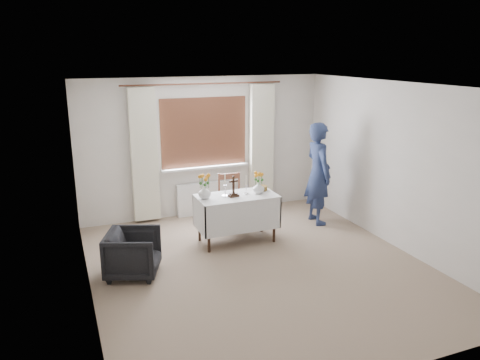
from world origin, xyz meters
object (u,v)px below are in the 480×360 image
at_px(armchair, 133,253).
at_px(person, 318,173).
at_px(wooden_cross, 233,186).
at_px(altar_table, 237,219).
at_px(wooden_chair, 232,201).
at_px(flower_vase_left, 205,192).
at_px(flower_vase_right, 259,188).

height_order(armchair, person, person).
relative_size(armchair, wooden_cross, 2.09).
xyz_separation_m(altar_table, wooden_chair, (0.17, 0.65, 0.07)).
xyz_separation_m(altar_table, wooden_cross, (-0.07, -0.03, 0.54)).
bearing_deg(altar_table, wooden_chair, 75.12).
xyz_separation_m(altar_table, armchair, (-1.71, -0.57, -0.07)).
bearing_deg(wooden_cross, wooden_chair, 64.43).
xyz_separation_m(person, wooden_cross, (-1.69, -0.33, 0.04)).
relative_size(wooden_cross, flower_vase_left, 1.61).
bearing_deg(armchair, flower_vase_right, -54.20).
bearing_deg(armchair, person, -54.36).
bearing_deg(wooden_chair, flower_vase_left, -133.85).
height_order(wooden_chair, flower_vase_right, flower_vase_right).
bearing_deg(flower_vase_left, altar_table, -3.39).
xyz_separation_m(altar_table, flower_vase_left, (-0.51, 0.03, 0.48)).
relative_size(altar_table, armchair, 1.81).
relative_size(wooden_chair, flower_vase_right, 4.85).
bearing_deg(altar_table, armchair, -161.56).
distance_m(person, flower_vase_left, 2.15).
distance_m(wooden_chair, flower_vase_right, 0.81).
height_order(altar_table, person, person).
relative_size(person, flower_vase_left, 8.73).
distance_m(altar_table, wooden_cross, 0.55).
distance_m(wooden_chair, person, 1.56).
bearing_deg(altar_table, wooden_cross, -152.03).
bearing_deg(altar_table, flower_vase_right, -4.09).
height_order(wooden_chair, flower_vase_left, flower_vase_left).
relative_size(armchair, flower_vase_left, 3.37).
distance_m(armchair, flower_vase_left, 1.45).
height_order(altar_table, armchair, altar_table).
xyz_separation_m(altar_table, flower_vase_right, (0.36, -0.03, 0.47)).
height_order(wooden_chair, wooden_cross, wooden_cross).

